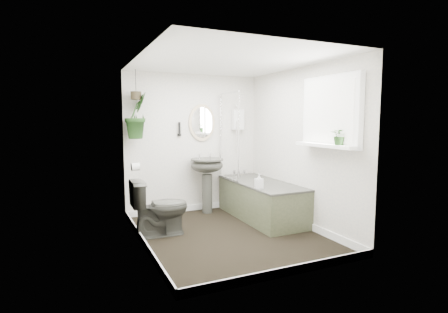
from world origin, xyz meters
name	(u,v)px	position (x,y,z in m)	size (l,w,h in m)	color
floor	(229,235)	(0.00, 0.00, -0.01)	(2.30, 2.80, 0.02)	black
ceiling	(229,60)	(0.00, 0.00, 2.31)	(2.30, 2.80, 0.02)	white
wall_back	(193,143)	(0.00, 1.41, 1.15)	(2.30, 0.02, 2.30)	#EFE6CE
wall_front	(291,162)	(0.00, -1.41, 1.15)	(2.30, 0.02, 2.30)	#EFE6CE
wall_left	(140,154)	(-1.16, 0.00, 1.15)	(0.02, 2.80, 2.30)	#EFE6CE
wall_right	(301,147)	(1.16, 0.00, 1.15)	(0.02, 2.80, 2.30)	#EFE6CE
skirting	(229,231)	(0.00, 0.00, 0.05)	(2.30, 2.80, 0.10)	white
bathtub	(261,200)	(0.80, 0.50, 0.29)	(0.72, 1.72, 0.58)	#34352F
bath_screen	(229,136)	(0.47, 0.99, 1.28)	(0.04, 0.72, 1.40)	silver
shower_box	(238,120)	(0.80, 1.34, 1.55)	(0.20, 0.10, 0.35)	white
oval_mirror	(202,123)	(0.14, 1.37, 1.50)	(0.46, 0.03, 0.62)	beige
wall_sconce	(179,129)	(-0.26, 1.36, 1.40)	(0.04, 0.04, 0.22)	black
toilet_roll_holder	(135,167)	(-1.10, 0.70, 0.90)	(0.11, 0.11, 0.11)	white
window_recess	(331,112)	(1.09, -0.70, 1.65)	(0.08, 1.00, 0.90)	white
window_sill	(325,145)	(1.02, -0.70, 1.23)	(0.18, 1.00, 0.04)	white
window_blinds	(328,112)	(1.04, -0.70, 1.65)	(0.01, 0.86, 0.76)	white
toilet	(160,207)	(-0.85, 0.36, 0.38)	(0.43, 0.75, 0.76)	#34352F
pedestal_sink	(207,186)	(0.14, 1.15, 0.46)	(0.54, 0.46, 0.92)	#34352F
sill_plant	(339,135)	(1.02, -0.93, 1.37)	(0.22, 0.19, 0.24)	black
hanging_plant	(137,115)	(-0.97, 1.22, 1.62)	(0.39, 0.31, 0.71)	black
soap_bottle	(259,181)	(0.51, 0.07, 0.68)	(0.09, 0.10, 0.21)	black
hanging_pot	(136,96)	(-0.97, 1.22, 1.91)	(0.16, 0.16, 0.12)	#302919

